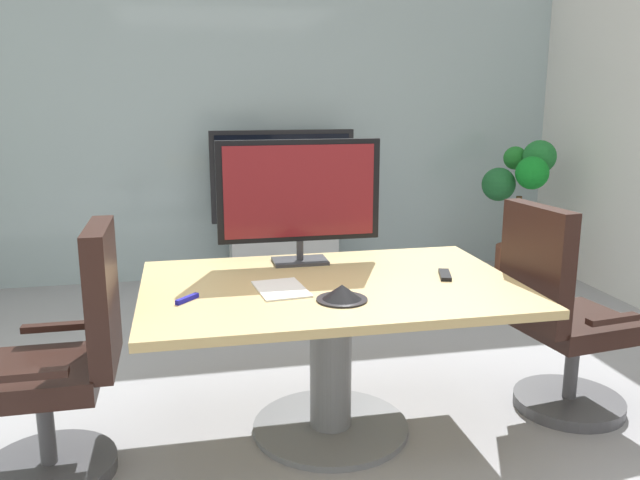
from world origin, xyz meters
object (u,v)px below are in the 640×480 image
object	(u,v)px
conference_table	(331,324)
conference_phone	(342,293)
wall_display_unit	(283,233)
potted_plant	(519,201)
tv_monitor	(299,194)
office_chair_left	(65,375)
remote_control	(445,275)
office_chair_right	(560,327)

from	to	relation	value
conference_table	conference_phone	bearing A→B (deg)	-92.51
wall_display_unit	potted_plant	world-z (taller)	wall_display_unit
conference_table	tv_monitor	xyz separation A→B (m)	(-0.08, 0.41, 0.56)
office_chair_left	potted_plant	world-z (taller)	potted_plant
conference_table	wall_display_unit	xyz separation A→B (m)	(0.16, 2.54, -0.10)
office_chair_left	potted_plant	size ratio (longest dim) A/B	0.89
office_chair_left	tv_monitor	size ratio (longest dim) A/B	1.30
conference_table	office_chair_left	size ratio (longest dim) A/B	1.59
office_chair_left	conference_phone	distance (m)	1.22
wall_display_unit	conference_phone	distance (m)	2.82
office_chair_left	remote_control	distance (m)	1.77
wall_display_unit	tv_monitor	bearing A→B (deg)	-96.28
office_chair_right	wall_display_unit	distance (m)	2.78
conference_table	office_chair_right	bearing A→B (deg)	-2.30
wall_display_unit	remote_control	world-z (taller)	wall_display_unit
office_chair_left	tv_monitor	world-z (taller)	tv_monitor
conference_table	tv_monitor	world-z (taller)	tv_monitor
tv_monitor	potted_plant	bearing A→B (deg)	38.68
potted_plant	remote_control	distance (m)	2.71
tv_monitor	potted_plant	distance (m)	2.88
potted_plant	tv_monitor	bearing A→B (deg)	-141.32
tv_monitor	potted_plant	xyz separation A→B (m)	(2.23, 1.78, -0.40)
office_chair_right	potted_plant	size ratio (longest dim) A/B	0.89
office_chair_left	office_chair_right	world-z (taller)	same
office_chair_right	tv_monitor	bearing A→B (deg)	62.41
office_chair_left	wall_display_unit	world-z (taller)	wall_display_unit
conference_table	conference_phone	distance (m)	0.35
office_chair_left	wall_display_unit	xyz separation A→B (m)	(1.34, 2.67, -0.01)
conference_phone	remote_control	xyz separation A→B (m)	(0.57, 0.25, -0.02)
office_chair_right	conference_table	bearing A→B (deg)	79.98
potted_plant	remote_control	world-z (taller)	potted_plant
wall_display_unit	conference_table	bearing A→B (deg)	-93.59
conference_table	potted_plant	distance (m)	3.07
office_chair_right	wall_display_unit	size ratio (longest dim) A/B	0.83
tv_monitor	wall_display_unit	world-z (taller)	tv_monitor
office_chair_left	potted_plant	bearing A→B (deg)	124.48
potted_plant	conference_phone	xyz separation A→B (m)	(-2.16, -2.45, 0.07)
office_chair_right	potted_plant	world-z (taller)	potted_plant
tv_monitor	office_chair_left	bearing A→B (deg)	-154.23
conference_table	wall_display_unit	distance (m)	2.55
potted_plant	remote_control	size ratio (longest dim) A/B	7.17
tv_monitor	wall_display_unit	size ratio (longest dim) A/B	0.64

